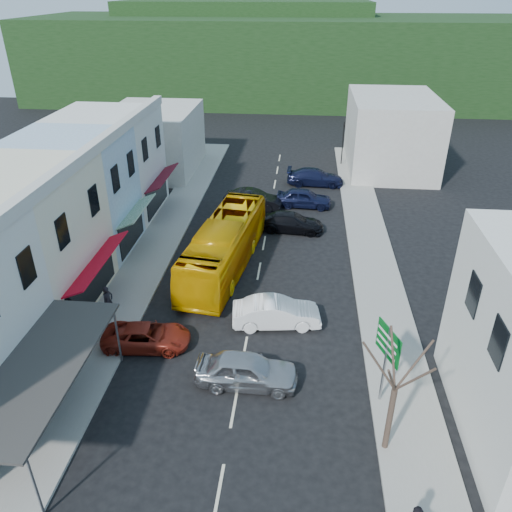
{
  "coord_description": "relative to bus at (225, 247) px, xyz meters",
  "views": [
    {
      "loc": [
        2.51,
        -19.8,
        16.4
      ],
      "look_at": [
        0.0,
        6.0,
        2.2
      ],
      "focal_mm": 35.0,
      "sensor_mm": 36.0,
      "label": 1
    }
  ],
  "objects": [
    {
      "name": "ground",
      "position": [
        2.24,
        -8.25,
        -1.55
      ],
      "size": [
        120.0,
        120.0,
        0.0
      ],
      "primitive_type": "plane",
      "color": "black",
      "rests_on": "ground"
    },
    {
      "name": "sidewalk_left",
      "position": [
        -5.26,
        1.75,
        -1.48
      ],
      "size": [
        3.0,
        52.0,
        0.15
      ],
      "primitive_type": "cube",
      "color": "gray",
      "rests_on": "ground"
    },
    {
      "name": "sidewalk_right",
      "position": [
        9.74,
        1.75,
        -1.48
      ],
      "size": [
        3.0,
        52.0,
        0.15
      ],
      "primitive_type": "cube",
      "color": "gray",
      "rests_on": "ground"
    },
    {
      "name": "shopfront_row",
      "position": [
        -10.26,
        -3.25,
        2.45
      ],
      "size": [
        8.25,
        30.0,
        8.0
      ],
      "color": "silver",
      "rests_on": "ground"
    },
    {
      "name": "distant_block_left",
      "position": [
        -9.76,
        18.75,
        1.45
      ],
      "size": [
        8.0,
        10.0,
        6.0
      ],
      "primitive_type": "cube",
      "color": "#B7B2A8",
      "rests_on": "ground"
    },
    {
      "name": "distant_block_right",
      "position": [
        13.24,
        21.75,
        1.95
      ],
      "size": [
        8.0,
        12.0,
        7.0
      ],
      "primitive_type": "cube",
      "color": "#B7B2A8",
      "rests_on": "ground"
    },
    {
      "name": "hillside",
      "position": [
        0.78,
        56.84,
        5.18
      ],
      "size": [
        80.0,
        26.0,
        14.0
      ],
      "color": "black",
      "rests_on": "ground"
    },
    {
      "name": "bus",
      "position": [
        0.0,
        0.0,
        0.0
      ],
      "size": [
        4.03,
        11.83,
        3.1
      ],
      "primitive_type": "imported",
      "rotation": [
        0.0,
        0.0,
        -0.13
      ],
      "color": "#DD9D03",
      "rests_on": "ground"
    },
    {
      "name": "car_silver",
      "position": [
        2.62,
        -10.63,
        -0.85
      ],
      "size": [
        4.43,
        1.87,
        1.4
      ],
      "primitive_type": "imported",
      "rotation": [
        0.0,
        0.0,
        1.55
      ],
      "color": "#AAAAAF",
      "rests_on": "ground"
    },
    {
      "name": "car_white",
      "position": [
        3.7,
        -5.93,
        -0.85
      ],
      "size": [
        4.59,
        2.35,
        1.4
      ],
      "primitive_type": "imported",
      "rotation": [
        0.0,
        0.0,
        1.7
      ],
      "color": "white",
      "rests_on": "ground"
    },
    {
      "name": "car_red",
      "position": [
        -2.76,
        -8.4,
        -0.85
      ],
      "size": [
        4.73,
        2.24,
        1.4
      ],
      "primitive_type": "imported",
      "rotation": [
        0.0,
        0.0,
        1.65
      ],
      "color": "maroon",
      "rests_on": "ground"
    },
    {
      "name": "car_black_near",
      "position": [
        4.09,
        5.97,
        -0.85
      ],
      "size": [
        4.62,
        2.17,
        1.4
      ],
      "primitive_type": "imported",
      "rotation": [
        0.0,
        0.0,
        1.5
      ],
      "color": "black",
      "rests_on": "ground"
    },
    {
      "name": "car_navy_mid",
      "position": [
        4.98,
        10.72,
        -0.85
      ],
      "size": [
        4.52,
        2.1,
        1.4
      ],
      "primitive_type": "imported",
      "rotation": [
        0.0,
        0.0,
        1.5
      ],
      "color": "black",
      "rests_on": "ground"
    },
    {
      "name": "car_black_far",
      "position": [
        0.81,
        9.92,
        -0.85
      ],
      "size": [
        4.55,
        2.21,
        1.4
      ],
      "primitive_type": "imported",
      "rotation": [
        0.0,
        0.0,
        1.48
      ],
      "color": "black",
      "rests_on": "ground"
    },
    {
      "name": "car_navy_far",
      "position": [
        5.94,
        15.96,
        -0.85
      ],
      "size": [
        4.55,
        1.97,
        1.4
      ],
      "primitive_type": "imported",
      "rotation": [
        0.0,
        0.0,
        1.54
      ],
      "color": "black",
      "rests_on": "ground"
    },
    {
      "name": "pedestrian_left",
      "position": [
        -5.54,
        -6.15,
        -0.55
      ],
      "size": [
        0.6,
        0.71,
        1.7
      ],
      "primitive_type": "imported",
      "rotation": [
        0.0,
        0.0,
        1.17
      ],
      "color": "black",
      "rests_on": "sidewalk_left"
    },
    {
      "name": "direction_sign",
      "position": [
        8.64,
        -11.16,
        0.49
      ],
      "size": [
        1.45,
        1.98,
        4.08
      ],
      "primitive_type": null,
      "rotation": [
        0.0,
        0.0,
        0.37
      ],
      "color": "#055518",
      "rests_on": "ground"
    },
    {
      "name": "street_tree",
      "position": [
        8.54,
        -13.79,
        1.62
      ],
      "size": [
        2.76,
        2.76,
        6.35
      ],
      "primitive_type": null,
      "rotation": [
        0.0,
        0.0,
        0.2
      ],
      "color": "#3B2C23",
      "rests_on": "ground"
    },
    {
      "name": "traffic_signal",
      "position": [
        8.65,
        21.99,
        0.67
      ],
      "size": [
        0.56,
        0.94,
        4.43
      ],
      "primitive_type": null,
      "rotation": [
        0.0,
        0.0,
        3.21
      ],
      "color": "black",
      "rests_on": "ground"
    }
  ]
}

